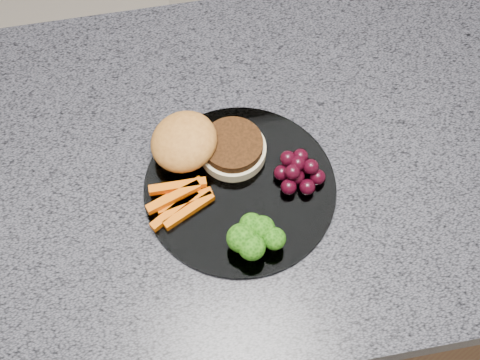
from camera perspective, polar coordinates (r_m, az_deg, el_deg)
name	(u,v)px	position (r m, az deg, el deg)	size (l,w,h in m)	color
island_cabinet	(226,279)	(1.35, -1.20, -8.46)	(1.20, 0.60, 0.86)	#4F351B
countertop	(220,169)	(0.94, -1.70, 0.93)	(1.20, 0.60, 0.04)	#474750
plate	(240,188)	(0.90, 0.00, -0.70)	(0.26, 0.26, 0.01)	white
burger	(201,146)	(0.91, -3.31, 2.95)	(0.16, 0.11, 0.05)	beige
carrot_sticks	(179,200)	(0.88, -5.20, -1.70)	(0.09, 0.07, 0.02)	#D35703
broccoli	(254,236)	(0.84, 1.19, -4.83)	(0.07, 0.06, 0.05)	olive
grape_bunch	(299,170)	(0.89, 5.02, 0.82)	(0.07, 0.07, 0.04)	black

